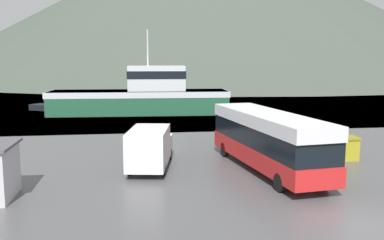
{
  "coord_description": "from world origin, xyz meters",
  "views": [
    {
      "loc": [
        -8.52,
        -14.12,
        6.23
      ],
      "look_at": [
        -4.45,
        15.16,
        2.0
      ],
      "focal_mm": 40.0,
      "sensor_mm": 36.0,
      "label": 1
    }
  ],
  "objects_px": {
    "fishing_boat": "(143,96)",
    "delivery_van": "(150,147)",
    "tour_bus": "(267,138)",
    "storage_bin": "(348,148)",
    "small_boat": "(57,108)"
  },
  "relations": [
    {
      "from": "storage_bin",
      "to": "small_boat",
      "type": "distance_m",
      "value": 36.53
    },
    {
      "from": "delivery_van",
      "to": "small_boat",
      "type": "relative_size",
      "value": 0.92
    },
    {
      "from": "delivery_van",
      "to": "storage_bin",
      "type": "relative_size",
      "value": 4.31
    },
    {
      "from": "tour_bus",
      "to": "storage_bin",
      "type": "height_order",
      "value": "tour_bus"
    },
    {
      "from": "tour_bus",
      "to": "fishing_boat",
      "type": "bearing_deg",
      "value": 95.86
    },
    {
      "from": "tour_bus",
      "to": "small_boat",
      "type": "distance_m",
      "value": 34.86
    },
    {
      "from": "fishing_boat",
      "to": "storage_bin",
      "type": "relative_size",
      "value": 14.01
    },
    {
      "from": "delivery_van",
      "to": "fishing_boat",
      "type": "relative_size",
      "value": 0.31
    },
    {
      "from": "fishing_boat",
      "to": "small_boat",
      "type": "bearing_deg",
      "value": 70.39
    },
    {
      "from": "storage_bin",
      "to": "small_boat",
      "type": "relative_size",
      "value": 0.21
    },
    {
      "from": "small_boat",
      "to": "fishing_boat",
      "type": "bearing_deg",
      "value": -82.46
    },
    {
      "from": "fishing_boat",
      "to": "delivery_van",
      "type": "bearing_deg",
      "value": -177.75
    },
    {
      "from": "delivery_van",
      "to": "small_boat",
      "type": "xyz_separation_m",
      "value": [
        -10.13,
        29.27,
        -0.9
      ]
    },
    {
      "from": "delivery_van",
      "to": "fishing_boat",
      "type": "distance_m",
      "value": 25.05
    },
    {
      "from": "fishing_boat",
      "to": "small_boat",
      "type": "xyz_separation_m",
      "value": [
        -10.33,
        4.24,
        -1.7
      ]
    }
  ]
}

